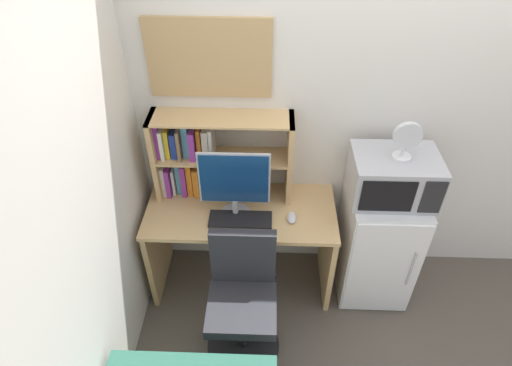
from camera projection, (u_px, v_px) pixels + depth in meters
The scene contains 12 objects.
wall_back at pixel (459, 112), 2.64m from camera, with size 6.40×0.04×2.60m, color silver.
wall_left at pixel (7, 346), 1.44m from camera, with size 0.04×4.40×2.60m, color silver.
desk at pixel (242, 233), 2.95m from camera, with size 1.24×0.56×0.72m.
hutch_bookshelf at pixel (201, 156), 2.77m from camera, with size 0.88×0.23×0.59m.
monitor at pixel (234, 183), 2.61m from camera, with size 0.44×0.19×0.48m.
keyboard at pixel (240, 220), 2.73m from camera, with size 0.40×0.15×0.02m, color black.
computer_mouse at pixel (292, 218), 2.73m from camera, with size 0.06×0.10×0.03m, color silver.
mini_fridge at pixel (376, 242), 2.98m from camera, with size 0.47×0.53×0.87m.
microwave at pixel (393, 177), 2.61m from camera, with size 0.51×0.38×0.29m.
desk_fan at pixel (407, 139), 2.43m from camera, with size 0.16×0.11×0.24m.
desk_chair at pixel (243, 304), 2.63m from camera, with size 0.47×0.47×0.89m.
wall_corkboard at pixel (209, 59), 2.45m from camera, with size 0.72×0.02×0.47m, color tan.
Camera 1 is at (-0.76, -2.34, 2.64)m, focal length 30.31 mm.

